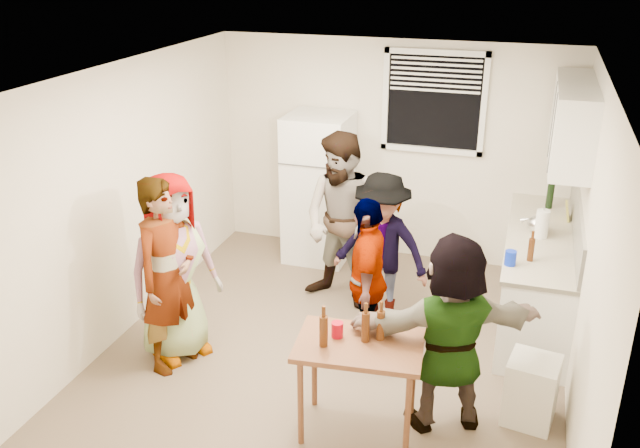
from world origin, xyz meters
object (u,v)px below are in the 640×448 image
(guest_stripe, at_px, (176,362))
(guest_back_right, at_px, (379,316))
(refrigerator, at_px, (319,188))
(trash_bin, at_px, (531,392))
(red_cup, at_px, (337,336))
(wine_bottle, at_px, (548,208))
(blue_cup, at_px, (510,265))
(guest_back_left, at_px, (342,301))
(kettle, at_px, (537,232))
(beer_bottle_table, at_px, (324,345))
(guest_black, at_px, (365,352))
(beer_bottle_counter, at_px, (530,260))
(serving_table, at_px, (357,429))
(guest_orange, at_px, (443,421))
(guest_grey, at_px, (181,351))

(guest_stripe, bearing_deg, guest_back_right, -35.21)
(guest_back_right, bearing_deg, refrigerator, 141.17)
(trash_bin, xyz_separation_m, red_cup, (-1.42, -0.48, 0.52))
(wine_bottle, height_order, blue_cup, wine_bottle)
(trash_bin, relative_size, guest_back_left, 0.30)
(kettle, bearing_deg, guest_back_right, -138.07)
(blue_cup, bearing_deg, guest_stripe, -159.96)
(refrigerator, bearing_deg, beer_bottle_table, -71.70)
(beer_bottle_table, height_order, guest_back_right, beer_bottle_table)
(guest_stripe, xyz_separation_m, guest_black, (1.56, 0.67, 0.00))
(beer_bottle_counter, xyz_separation_m, guest_black, (-1.33, -0.47, -0.90))
(serving_table, height_order, guest_stripe, serving_table)
(red_cup, height_order, guest_back_left, red_cup)
(trash_bin, distance_m, guest_black, 1.56)
(wine_bottle, relative_size, guest_stripe, 0.16)
(blue_cup, distance_m, guest_back_left, 1.92)
(kettle, xyz_separation_m, guest_back_right, (-1.40, -0.46, -0.90))
(guest_stripe, bearing_deg, beer_bottle_table, -93.95)
(beer_bottle_counter, height_order, guest_back_left, beer_bottle_counter)
(guest_back_right, xyz_separation_m, guest_black, (0.02, -0.66, 0.00))
(refrigerator, xyz_separation_m, kettle, (2.40, -0.70, 0.05))
(guest_stripe, bearing_deg, serving_table, -88.29)
(blue_cup, distance_m, beer_bottle_table, 1.92)
(beer_bottle_table, bearing_deg, beer_bottle_counter, 50.03)
(trash_bin, bearing_deg, guest_black, 159.89)
(guest_back_right, xyz_separation_m, guest_orange, (0.84, -1.41, 0.00))
(kettle, bearing_deg, beer_bottle_counter, -70.78)
(red_cup, distance_m, guest_stripe, 1.80)
(blue_cup, distance_m, guest_stripe, 3.04)
(guest_stripe, bearing_deg, refrigerator, 1.78)
(trash_bin, relative_size, red_cup, 4.63)
(wine_bottle, height_order, beer_bottle_counter, wine_bottle)
(red_cup, xyz_separation_m, guest_back_left, (-0.48, 1.85, -0.77))
(beer_bottle_counter, distance_m, guest_back_left, 2.03)
(refrigerator, relative_size, beer_bottle_table, 7.13)
(trash_bin, xyz_separation_m, beer_bottle_table, (-1.48, -0.63, 0.52))
(beer_bottle_table, height_order, guest_orange, beer_bottle_table)
(serving_table, relative_size, guest_back_left, 0.51)
(beer_bottle_counter, distance_m, trash_bin, 1.20)
(guest_stripe, bearing_deg, blue_cup, -56.04)
(serving_table, distance_m, guest_stripe, 1.80)
(guest_back_left, bearing_deg, guest_back_right, -6.14)
(kettle, xyz_separation_m, guest_grey, (-2.98, -1.62, -0.90))
(refrigerator, bearing_deg, beer_bottle_counter, -30.01)
(red_cup, distance_m, guest_back_right, 1.85)
(refrigerator, xyz_separation_m, beer_bottle_table, (0.99, -2.98, -0.08))
(wine_bottle, height_order, guest_stripe, wine_bottle)
(red_cup, bearing_deg, guest_back_left, 104.46)
(blue_cup, height_order, red_cup, blue_cup)
(beer_bottle_table, bearing_deg, guest_grey, 157.11)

